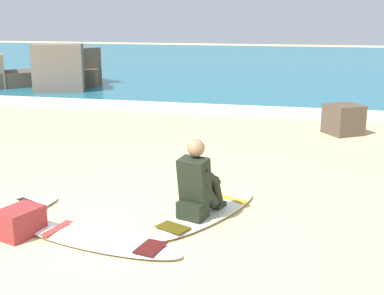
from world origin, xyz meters
TOP-DOWN VIEW (x-y plane):
  - ground_plane at (0.00, 0.00)m, footprint 80.00×80.00m
  - sea at (0.00, 21.49)m, footprint 80.00×28.00m
  - breaking_foam at (0.00, 7.79)m, footprint 80.00×0.90m
  - surfboard_main at (0.93, 0.72)m, footprint 1.30×2.04m
  - surfer_seated at (0.86, 0.59)m, footprint 0.52×0.76m
  - surfboard_spare_far at (-0.05, -0.30)m, footprint 2.08×0.88m
  - rock_outcrop_distant at (-6.58, 10.34)m, footprint 4.44×3.46m
  - shoreline_rock at (2.77, 5.83)m, footprint 0.91×0.91m
  - beach_bag at (-0.99, -0.32)m, footprint 0.49×0.57m

SIDE VIEW (x-z plane):
  - ground_plane at x=0.00m, z-range 0.00..0.00m
  - surfboard_spare_far at x=-0.05m, z-range 0.00..0.07m
  - surfboard_main at x=0.93m, z-range 0.00..0.07m
  - sea at x=0.00m, z-range 0.00..0.10m
  - breaking_foam at x=0.00m, z-range 0.00..0.11m
  - beach_bag at x=-0.99m, z-range 0.00..0.32m
  - shoreline_rock at x=2.77m, z-range 0.00..0.62m
  - surfer_seated at x=0.86m, z-range -0.04..0.91m
  - rock_outcrop_distant at x=-6.58m, z-range -0.19..1.36m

